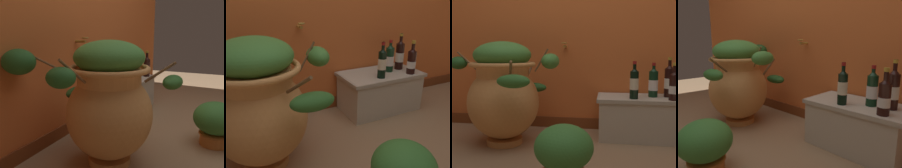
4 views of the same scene
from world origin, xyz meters
TOP-DOWN VIEW (x-y plane):
  - terracotta_urn at (-0.56, 0.57)m, footprint 0.94×1.00m
  - stone_ledge at (0.56, 0.88)m, footprint 0.74×0.41m
  - wine_bottle_left at (0.79, 0.75)m, footprint 0.08×0.08m
  - wine_bottle_middle at (0.48, 0.77)m, footprint 0.07×0.07m
  - wine_bottle_right at (0.78, 0.91)m, footprint 0.08×0.08m
  - wine_bottle_back at (0.65, 0.89)m, footprint 0.08×0.08m

SIDE VIEW (x-z plane):
  - stone_ledge at x=0.56m, z-range 0.01..0.38m
  - terracotta_urn at x=-0.56m, z-range 0.03..0.85m
  - wine_bottle_left at x=0.79m, z-range 0.33..0.63m
  - wine_bottle_back at x=0.65m, z-range 0.34..0.63m
  - wine_bottle_middle at x=0.48m, z-range 0.34..0.65m
  - wine_bottle_right at x=0.78m, z-range 0.34..0.67m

